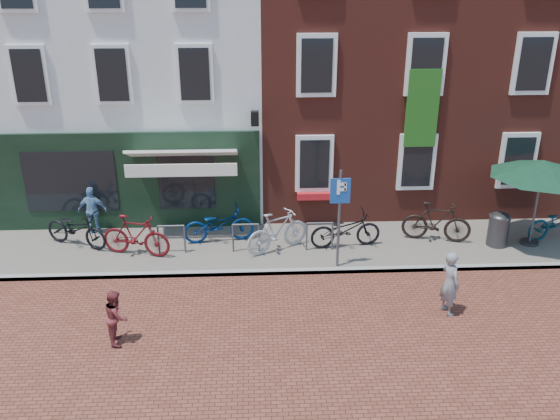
{
  "coord_description": "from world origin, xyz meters",
  "views": [
    {
      "loc": [
        -1.26,
        -13.41,
        7.5
      ],
      "look_at": [
        -0.61,
        0.54,
        1.58
      ],
      "focal_mm": 38.31,
      "sensor_mm": 36.0,
      "label": 1
    }
  ],
  "objects_px": {
    "boy": "(117,316)",
    "bicycle_3": "(277,231)",
    "parking_sign": "(340,205)",
    "bicycle_6": "(559,222)",
    "bicycle_1": "(136,236)",
    "woman": "(450,283)",
    "cafe_person": "(93,210)",
    "bicycle_0": "(76,229)",
    "bicycle_2": "(219,224)",
    "bicycle_5": "(436,222)",
    "litter_bin": "(499,227)",
    "bicycle_4": "(346,229)",
    "parasol": "(543,165)"
  },
  "relations": [
    {
      "from": "litter_bin",
      "to": "bicycle_5",
      "type": "bearing_deg",
      "value": 167.48
    },
    {
      "from": "bicycle_0",
      "to": "bicycle_5",
      "type": "xyz_separation_m",
      "value": [
        10.02,
        -0.13,
        0.06
      ]
    },
    {
      "from": "bicycle_4",
      "to": "cafe_person",
      "type": "bearing_deg",
      "value": 72.8
    },
    {
      "from": "bicycle_3",
      "to": "bicycle_4",
      "type": "bearing_deg",
      "value": -115.33
    },
    {
      "from": "bicycle_2",
      "to": "bicycle_5",
      "type": "bearing_deg",
      "value": -100.16
    },
    {
      "from": "bicycle_6",
      "to": "bicycle_1",
      "type": "bearing_deg",
      "value": 79.55
    },
    {
      "from": "parking_sign",
      "to": "bicycle_5",
      "type": "bearing_deg",
      "value": 25.14
    },
    {
      "from": "parking_sign",
      "to": "bicycle_4",
      "type": "xyz_separation_m",
      "value": [
        0.37,
        1.14,
        -1.19
      ]
    },
    {
      "from": "bicycle_0",
      "to": "bicycle_6",
      "type": "height_order",
      "value": "same"
    },
    {
      "from": "cafe_person",
      "to": "bicycle_0",
      "type": "xyz_separation_m",
      "value": [
        -0.28,
        -0.83,
        -0.19
      ]
    },
    {
      "from": "bicycle_6",
      "to": "litter_bin",
      "type": "bearing_deg",
      "value": 87.13
    },
    {
      "from": "woman",
      "to": "bicycle_6",
      "type": "distance_m",
      "value": 5.5
    },
    {
      "from": "bicycle_4",
      "to": "bicycle_5",
      "type": "distance_m",
      "value": 2.62
    },
    {
      "from": "parasol",
      "to": "woman",
      "type": "bearing_deg",
      "value": -136.09
    },
    {
      "from": "parasol",
      "to": "bicycle_2",
      "type": "relative_size",
      "value": 1.41
    },
    {
      "from": "woman",
      "to": "bicycle_5",
      "type": "xyz_separation_m",
      "value": [
        0.74,
        3.55,
        -0.09
      ]
    },
    {
      "from": "bicycle_2",
      "to": "bicycle_6",
      "type": "height_order",
      "value": "same"
    },
    {
      "from": "parking_sign",
      "to": "bicycle_4",
      "type": "bearing_deg",
      "value": 72.04
    },
    {
      "from": "parking_sign",
      "to": "woman",
      "type": "height_order",
      "value": "parking_sign"
    },
    {
      "from": "bicycle_6",
      "to": "woman",
      "type": "bearing_deg",
      "value": 116.89
    },
    {
      "from": "bicycle_1",
      "to": "bicycle_6",
      "type": "distance_m",
      "value": 11.77
    },
    {
      "from": "parking_sign",
      "to": "cafe_person",
      "type": "bearing_deg",
      "value": 160.78
    },
    {
      "from": "parking_sign",
      "to": "bicycle_4",
      "type": "height_order",
      "value": "parking_sign"
    },
    {
      "from": "litter_bin",
      "to": "cafe_person",
      "type": "bearing_deg",
      "value": 173.33
    },
    {
      "from": "parasol",
      "to": "bicycle_1",
      "type": "distance_m",
      "value": 11.0
    },
    {
      "from": "litter_bin",
      "to": "parasol",
      "type": "bearing_deg",
      "value": 1.85
    },
    {
      "from": "woman",
      "to": "bicycle_2",
      "type": "relative_size",
      "value": 0.78
    },
    {
      "from": "litter_bin",
      "to": "cafe_person",
      "type": "relative_size",
      "value": 0.73
    },
    {
      "from": "bicycle_0",
      "to": "parasol",
      "type": "bearing_deg",
      "value": -67.1
    },
    {
      "from": "boy",
      "to": "bicycle_5",
      "type": "xyz_separation_m",
      "value": [
        8.01,
        4.31,
        0.07
      ]
    },
    {
      "from": "bicycle_1",
      "to": "bicycle_3",
      "type": "relative_size",
      "value": 1.0
    },
    {
      "from": "parasol",
      "to": "woman",
      "type": "xyz_separation_m",
      "value": [
        -3.34,
        -3.21,
        -1.65
      ]
    },
    {
      "from": "bicycle_4",
      "to": "woman",
      "type": "bearing_deg",
      "value": -157.95
    },
    {
      "from": "boy",
      "to": "bicycle_6",
      "type": "height_order",
      "value": "boy"
    },
    {
      "from": "parking_sign",
      "to": "bicycle_2",
      "type": "relative_size",
      "value": 1.34
    },
    {
      "from": "woman",
      "to": "bicycle_0",
      "type": "height_order",
      "value": "woman"
    },
    {
      "from": "cafe_person",
      "to": "bicycle_1",
      "type": "height_order",
      "value": "cafe_person"
    },
    {
      "from": "parasol",
      "to": "bicycle_6",
      "type": "distance_m",
      "value": 2.03
    },
    {
      "from": "bicycle_0",
      "to": "bicycle_5",
      "type": "relative_size",
      "value": 1.03
    },
    {
      "from": "bicycle_2",
      "to": "boy",
      "type": "bearing_deg",
      "value": 149.2
    },
    {
      "from": "parking_sign",
      "to": "bicycle_6",
      "type": "relative_size",
      "value": 1.34
    },
    {
      "from": "litter_bin",
      "to": "bicycle_0",
      "type": "relative_size",
      "value": 0.53
    },
    {
      "from": "bicycle_1",
      "to": "bicycle_3",
      "type": "height_order",
      "value": "same"
    },
    {
      "from": "bicycle_0",
      "to": "bicycle_1",
      "type": "relative_size",
      "value": 1.03
    },
    {
      "from": "bicycle_2",
      "to": "litter_bin",
      "type": "bearing_deg",
      "value": -102.4
    },
    {
      "from": "woman",
      "to": "bicycle_3",
      "type": "bearing_deg",
      "value": 31.7
    },
    {
      "from": "parking_sign",
      "to": "bicycle_6",
      "type": "distance_m",
      "value": 6.71
    },
    {
      "from": "bicycle_1",
      "to": "boy",
      "type": "bearing_deg",
      "value": -161.29
    },
    {
      "from": "boy",
      "to": "bicycle_3",
      "type": "xyz_separation_m",
      "value": [
        3.53,
        3.91,
        0.07
      ]
    },
    {
      "from": "cafe_person",
      "to": "parking_sign",
      "type": "bearing_deg",
      "value": 163.47
    }
  ]
}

